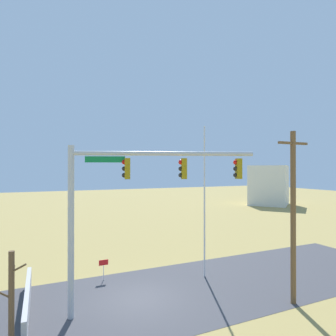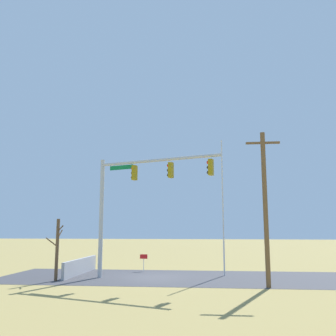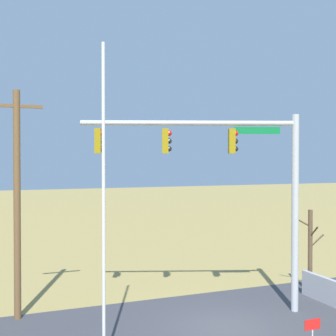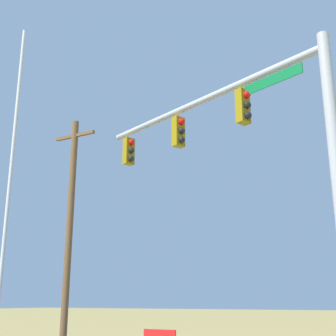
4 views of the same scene
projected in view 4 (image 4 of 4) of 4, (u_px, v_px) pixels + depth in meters
signal_mast at (247, 146)px, 12.19m from camera, size 8.07×3.04×7.75m
flagpole at (10, 183)px, 12.47m from camera, size 0.10×0.10×9.36m
utility_pole at (70, 223)px, 17.52m from camera, size 1.90×0.26×8.57m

